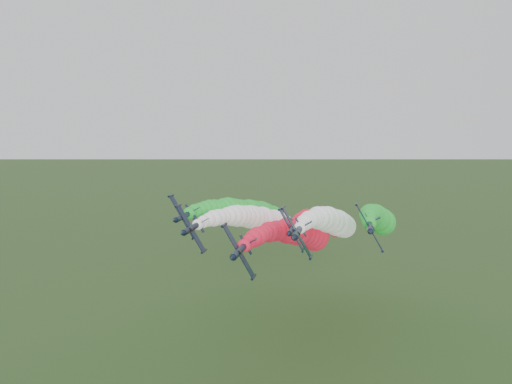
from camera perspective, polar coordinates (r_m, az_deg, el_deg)
jet_lead at (r=143.50m, az=5.02°, el=-4.75°), size 14.88×85.85×22.69m
jet_inner_left at (r=152.75m, az=0.62°, el=-3.21°), size 14.23×85.21×22.04m
jet_inner_right at (r=146.94m, az=8.74°, el=-3.41°), size 13.95×84.92×21.76m
jet_outer_left at (r=163.00m, az=-0.27°, el=-2.40°), size 14.45×85.42×22.26m
jet_outer_right at (r=157.16m, az=13.77°, el=-3.03°), size 14.09×85.06×21.90m
jet_trail at (r=165.86m, az=8.00°, el=-3.38°), size 14.45×85.42×22.26m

